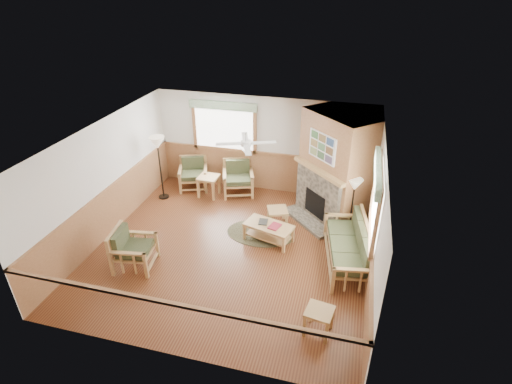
% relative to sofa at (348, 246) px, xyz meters
% --- Properties ---
extents(floor, '(6.00, 6.00, 0.01)m').
position_rel_sofa_xyz_m(floor, '(-2.55, -0.12, -0.47)').
color(floor, '#5D3019').
rests_on(floor, ground).
extents(ceiling, '(6.00, 6.00, 0.01)m').
position_rel_sofa_xyz_m(ceiling, '(-2.55, -0.12, 2.24)').
color(ceiling, white).
rests_on(ceiling, floor).
extents(wall_back, '(6.00, 0.02, 2.70)m').
position_rel_sofa_xyz_m(wall_back, '(-2.55, 2.88, 0.89)').
color(wall_back, silver).
rests_on(wall_back, floor).
extents(wall_front, '(6.00, 0.02, 2.70)m').
position_rel_sofa_xyz_m(wall_front, '(-2.55, -3.12, 0.89)').
color(wall_front, silver).
rests_on(wall_front, floor).
extents(wall_left, '(0.02, 6.00, 2.70)m').
position_rel_sofa_xyz_m(wall_left, '(-5.55, -0.12, 0.89)').
color(wall_left, silver).
rests_on(wall_left, floor).
extents(wall_right, '(0.02, 6.00, 2.70)m').
position_rel_sofa_xyz_m(wall_right, '(0.45, -0.12, 0.89)').
color(wall_right, silver).
rests_on(wall_right, floor).
extents(wainscot, '(6.00, 6.00, 1.10)m').
position_rel_sofa_xyz_m(wainscot, '(-2.55, -0.12, 0.09)').
color(wainscot, '#95633D').
rests_on(wainscot, floor).
extents(fireplace, '(3.11, 3.11, 2.70)m').
position_rel_sofa_xyz_m(fireplace, '(-0.50, 1.93, 0.89)').
color(fireplace, '#95633D').
rests_on(fireplace, floor).
extents(window_back, '(1.90, 0.16, 1.50)m').
position_rel_sofa_xyz_m(window_back, '(-3.65, 2.84, 2.07)').
color(window_back, white).
rests_on(window_back, wall_back).
extents(window_right, '(0.16, 1.90, 1.50)m').
position_rel_sofa_xyz_m(window_right, '(0.41, -0.32, 2.07)').
color(window_right, white).
rests_on(window_right, wall_right).
extents(ceiling_fan, '(1.59, 1.59, 0.36)m').
position_rel_sofa_xyz_m(ceiling_fan, '(-2.25, 0.18, 2.20)').
color(ceiling_fan, white).
rests_on(ceiling_fan, ceiling).
extents(sofa, '(2.12, 1.17, 0.92)m').
position_rel_sofa_xyz_m(sofa, '(0.00, 0.00, 0.00)').
color(sofa, tan).
rests_on(sofa, floor).
extents(armchair_back_left, '(1.00, 1.00, 0.88)m').
position_rel_sofa_xyz_m(armchair_back_left, '(-4.50, 2.41, -0.02)').
color(armchair_back_left, tan).
rests_on(armchair_back_left, floor).
extents(armchair_back_right, '(1.05, 1.05, 0.92)m').
position_rel_sofa_xyz_m(armchair_back_right, '(-3.15, 2.43, -0.00)').
color(armchair_back_right, tan).
rests_on(armchair_back_right, floor).
extents(armchair_left, '(0.91, 0.91, 0.89)m').
position_rel_sofa_xyz_m(armchair_left, '(-4.33, -1.21, -0.02)').
color(armchair_left, tan).
rests_on(armchair_left, floor).
extents(coffee_table, '(1.21, 0.83, 0.44)m').
position_rel_sofa_xyz_m(coffee_table, '(-1.80, 0.39, -0.24)').
color(coffee_table, tan).
rests_on(coffee_table, floor).
extents(end_table_chairs, '(0.56, 0.54, 0.60)m').
position_rel_sofa_xyz_m(end_table_chairs, '(-3.90, 2.08, -0.16)').
color(end_table_chairs, tan).
rests_on(end_table_chairs, floor).
extents(end_table_sofa, '(0.52, 0.50, 0.51)m').
position_rel_sofa_xyz_m(end_table_sofa, '(-0.35, -2.03, -0.21)').
color(end_table_sofa, tan).
rests_on(end_table_sofa, floor).
extents(footstool, '(0.61, 0.61, 0.41)m').
position_rel_sofa_xyz_m(footstool, '(-1.75, 1.16, -0.26)').
color(footstool, tan).
rests_on(footstool, floor).
extents(braided_rug, '(2.14, 2.14, 0.01)m').
position_rel_sofa_xyz_m(braided_rug, '(-2.05, 0.62, -0.46)').
color(braided_rug, '#4B482F').
rests_on(braided_rug, floor).
extents(floor_lamp_left, '(0.53, 0.53, 1.80)m').
position_rel_sofa_xyz_m(floor_lamp_left, '(-5.10, 1.66, 0.44)').
color(floor_lamp_left, black).
rests_on(floor_lamp_left, floor).
extents(floor_lamp_right, '(0.38, 0.38, 1.51)m').
position_rel_sofa_xyz_m(floor_lamp_right, '(0.00, 1.10, 0.29)').
color(floor_lamp_right, black).
rests_on(floor_lamp_right, floor).
extents(book_red, '(0.30, 0.35, 0.03)m').
position_rel_sofa_xyz_m(book_red, '(-1.65, 0.34, 0.01)').
color(book_red, maroon).
rests_on(book_red, coffee_table).
extents(book_dark, '(0.23, 0.29, 0.03)m').
position_rel_sofa_xyz_m(book_dark, '(-1.95, 0.46, 0.00)').
color(book_dark, '#272621').
rests_on(book_dark, coffee_table).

